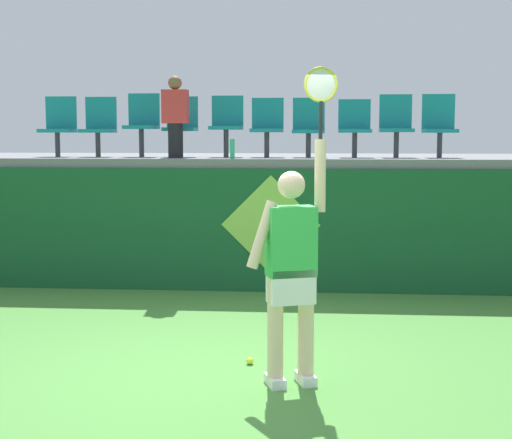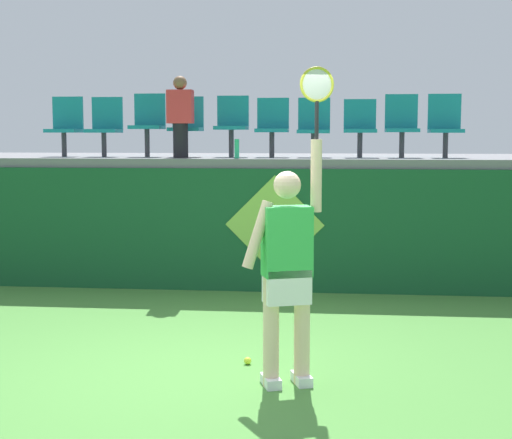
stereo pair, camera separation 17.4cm
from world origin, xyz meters
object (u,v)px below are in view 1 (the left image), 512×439
stadium_chair_2 (142,121)px  stadium_chair_4 (227,123)px  spectator_0 (175,115)px  stadium_chair_9 (439,124)px  tennis_player (292,265)px  tennis_ball (250,361)px  stadium_chair_1 (99,124)px  stadium_chair_7 (355,125)px  stadium_chair_6 (309,125)px  stadium_chair_0 (59,124)px  water_bottle (232,149)px  stadium_chair_5 (267,125)px  stadium_chair_8 (396,123)px  stadium_chair_3 (181,124)px

stadium_chair_2 → stadium_chair_4: bearing=-0.1°
spectator_0 → stadium_chair_9: bearing=7.0°
tennis_player → tennis_ball: 1.15m
stadium_chair_1 → stadium_chair_7: size_ratio=1.06×
stadium_chair_1 → stadium_chair_6: (2.93, -0.00, -0.01)m
stadium_chair_0 → stadium_chair_9: stadium_chair_9 is taller
water_bottle → stadium_chair_5: (0.41, 0.61, 0.32)m
tennis_ball → spectator_0: bearing=110.1°
stadium_chair_2 → stadium_chair_0: bearing=179.9°
tennis_player → water_bottle: size_ratio=10.12×
stadium_chair_4 → stadium_chair_7: 1.76m
stadium_chair_7 → stadium_chair_8: bearing=0.6°
stadium_chair_7 → water_bottle: bearing=-159.4°
water_bottle → stadium_chair_8: stadium_chair_8 is taller
stadium_chair_5 → stadium_chair_9: (2.33, 0.01, 0.01)m
stadium_chair_0 → stadium_chair_2: stadium_chair_2 is taller
stadium_chair_2 → stadium_chair_9: size_ratio=1.03×
stadium_chair_8 → stadium_chair_9: 0.58m
stadium_chair_0 → tennis_player: bearing=-53.0°
tennis_player → stadium_chair_2: bearing=116.2°
water_bottle → stadium_chair_3: stadium_chair_3 is taller
stadium_chair_8 → stadium_chair_7: bearing=-179.4°
stadium_chair_0 → stadium_chair_7: 4.13m
stadium_chair_9 → stadium_chair_5: bearing=-179.9°
stadium_chair_0 → stadium_chair_7: (4.13, -0.01, -0.02)m
stadium_chair_6 → stadium_chair_9: stadium_chair_9 is taller
stadium_chair_0 → stadium_chair_5: stadium_chair_0 is taller
tennis_player → stadium_chair_8: stadium_chair_8 is taller
stadium_chair_3 → stadium_chair_9: stadium_chair_9 is taller
tennis_player → tennis_ball: (-0.38, 0.52, -0.95)m
tennis_player → stadium_chair_4: size_ratio=3.02×
stadium_chair_4 → stadium_chair_9: stadium_chair_9 is taller
stadium_chair_1 → stadium_chair_3: (1.16, -0.00, 0.01)m
water_bottle → stadium_chair_1: size_ratio=0.30×
tennis_player → tennis_ball: bearing=126.3°
stadium_chair_0 → stadium_chair_1: bearing=-0.1°
tennis_ball → stadium_chair_5: (-0.12, 4.05, 2.12)m
tennis_player → stadium_chair_8: (1.25, 4.57, 1.18)m
stadium_chair_4 → stadium_chair_7: size_ratio=1.07×
stadium_chair_2 → stadium_chair_6: 2.31m
water_bottle → stadium_chair_4: stadium_chair_4 is taller
stadium_chair_0 → stadium_chair_2: 1.19m
tennis_player → tennis_ball: size_ratio=38.84×
stadium_chair_7 → stadium_chair_4: bearing=180.0°
stadium_chair_0 → stadium_chair_8: size_ratio=0.99×
tennis_player → stadium_chair_2: size_ratio=2.90×
stadium_chair_5 → stadium_chair_0: bearing=179.9°
stadium_chair_6 → stadium_chair_9: 1.76m
stadium_chair_1 → stadium_chair_7: (3.55, -0.00, -0.02)m
spectator_0 → stadium_chair_5: bearing=19.6°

